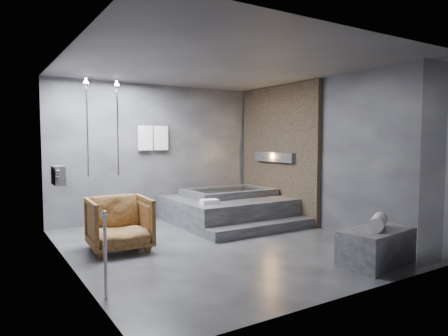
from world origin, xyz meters
TOP-DOWN VIEW (x-y plane):
  - room at (0.40, 0.24)m, footprint 5.00×5.04m
  - tub_deck at (1.05, 1.45)m, footprint 2.20×2.00m
  - tub_step at (1.05, 0.27)m, footprint 2.20×0.36m
  - concrete_bench at (1.23, -1.96)m, footprint 1.12×0.71m
  - driftwood_chair at (-1.47, 0.52)m, footprint 0.92×0.94m
  - rolled_towel at (1.25, -1.96)m, footprint 0.55×0.43m
  - deck_towel at (0.32, 0.92)m, footprint 0.34×0.27m

SIDE VIEW (x-z plane):
  - tub_step at x=1.05m, z-range 0.00..0.18m
  - concrete_bench at x=1.23m, z-range 0.00..0.47m
  - tub_deck at x=1.05m, z-range 0.00..0.50m
  - driftwood_chair at x=-1.47m, z-range 0.00..0.81m
  - deck_towel at x=0.32m, z-range 0.50..0.58m
  - rolled_towel at x=1.25m, z-range 0.47..0.66m
  - room at x=0.40m, z-range 0.32..3.14m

